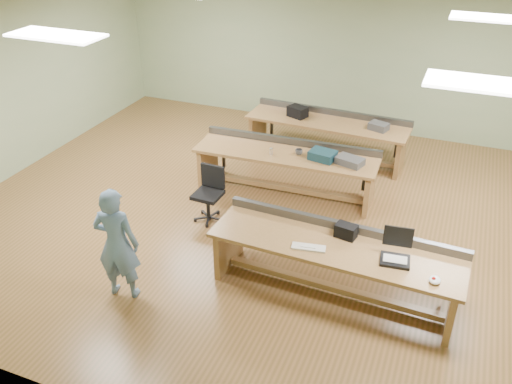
% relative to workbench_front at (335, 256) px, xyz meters
% --- Properties ---
extents(floor, '(10.00, 10.00, 0.00)m').
position_rel_workbench_front_xyz_m(floor, '(-1.16, 1.41, -0.56)').
color(floor, brown).
rests_on(floor, ground).
extents(ceiling, '(10.00, 10.00, 0.00)m').
position_rel_workbench_front_xyz_m(ceiling, '(-1.16, 1.41, 2.44)').
color(ceiling, silver).
rests_on(ceiling, wall_back).
extents(wall_back, '(10.00, 0.04, 3.00)m').
position_rel_workbench_front_xyz_m(wall_back, '(-1.16, 5.41, 0.94)').
color(wall_back, '#96A67E').
rests_on(wall_back, floor).
extents(wall_front, '(10.00, 0.04, 3.00)m').
position_rel_workbench_front_xyz_m(wall_front, '(-1.16, -2.59, 0.94)').
color(wall_front, '#96A67E').
rests_on(wall_front, floor).
extents(wall_left, '(0.04, 8.00, 3.00)m').
position_rel_workbench_front_xyz_m(wall_left, '(-6.16, 1.41, 0.94)').
color(wall_left, '#96A67E').
rests_on(wall_left, floor).
extents(fluor_panels, '(6.20, 3.50, 0.03)m').
position_rel_workbench_front_xyz_m(fluor_panels, '(-1.16, 1.41, 2.41)').
color(fluor_panels, white).
rests_on(fluor_panels, ceiling).
extents(workbench_front, '(3.15, 0.96, 0.86)m').
position_rel_workbench_front_xyz_m(workbench_front, '(0.00, 0.00, 0.00)').
color(workbench_front, '#9A6B41').
rests_on(workbench_front, floor).
extents(workbench_mid, '(3.05, 0.92, 0.86)m').
position_rel_workbench_front_xyz_m(workbench_mid, '(-1.40, 2.22, -0.00)').
color(workbench_mid, '#9A6B41').
rests_on(workbench_mid, floor).
extents(workbench_back, '(3.04, 0.92, 0.86)m').
position_rel_workbench_front_xyz_m(workbench_back, '(-1.13, 3.77, -0.00)').
color(workbench_back, '#9A6B41').
rests_on(workbench_back, floor).
extents(person, '(0.62, 0.47, 1.54)m').
position_rel_workbench_front_xyz_m(person, '(-2.48, -1.02, 0.21)').
color(person, slate).
rests_on(person, floor).
extents(laptop_base, '(0.37, 0.32, 0.04)m').
position_rel_workbench_front_xyz_m(laptop_base, '(0.73, -0.10, 0.21)').
color(laptop_base, black).
rests_on(laptop_base, workbench_front).
extents(laptop_screen, '(0.34, 0.06, 0.27)m').
position_rel_workbench_front_xyz_m(laptop_screen, '(0.71, 0.04, 0.46)').
color(laptop_screen, black).
rests_on(laptop_screen, laptop_base).
extents(keyboard, '(0.43, 0.20, 0.02)m').
position_rel_workbench_front_xyz_m(keyboard, '(-0.29, -0.21, 0.20)').
color(keyboard, beige).
rests_on(keyboard, workbench_front).
extents(trackball_mouse, '(0.13, 0.16, 0.07)m').
position_rel_workbench_front_xyz_m(trackball_mouse, '(1.20, -0.31, 0.22)').
color(trackball_mouse, white).
rests_on(trackball_mouse, workbench_front).
extents(camera_bag, '(0.29, 0.21, 0.18)m').
position_rel_workbench_front_xyz_m(camera_bag, '(0.07, 0.19, 0.28)').
color(camera_bag, black).
rests_on(camera_bag, workbench_front).
extents(task_chair, '(0.48, 0.48, 0.87)m').
position_rel_workbench_front_xyz_m(task_chair, '(-2.23, 0.99, -0.24)').
color(task_chair, black).
rests_on(task_chair, floor).
extents(parts_bin_teal, '(0.45, 0.37, 0.14)m').
position_rel_workbench_front_xyz_m(parts_bin_teal, '(-0.79, 2.19, 0.26)').
color(parts_bin_teal, '#12303C').
rests_on(parts_bin_teal, workbench_mid).
extents(parts_bin_grey, '(0.47, 0.37, 0.11)m').
position_rel_workbench_front_xyz_m(parts_bin_grey, '(-0.34, 2.18, 0.24)').
color(parts_bin_grey, '#3C3C3F').
rests_on(parts_bin_grey, workbench_mid).
extents(mug, '(0.13, 0.13, 0.09)m').
position_rel_workbench_front_xyz_m(mug, '(-1.19, 2.21, 0.24)').
color(mug, '#3C3C3F').
rests_on(mug, workbench_mid).
extents(drinks_can, '(0.08, 0.08, 0.11)m').
position_rel_workbench_front_xyz_m(drinks_can, '(-1.61, 2.05, 0.24)').
color(drinks_can, silver).
rests_on(drinks_can, workbench_mid).
extents(storage_box_back, '(0.41, 0.36, 0.20)m').
position_rel_workbench_front_xyz_m(storage_box_back, '(-1.71, 3.76, 0.29)').
color(storage_box_back, black).
rests_on(storage_box_back, workbench_back).
extents(tray_back, '(0.38, 0.32, 0.13)m').
position_rel_workbench_front_xyz_m(tray_back, '(-0.18, 3.70, 0.25)').
color(tray_back, '#3C3C3F').
rests_on(tray_back, workbench_back).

